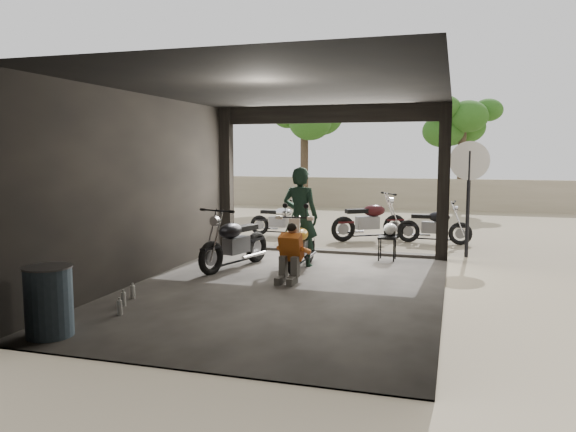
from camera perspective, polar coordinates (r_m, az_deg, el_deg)
The scene contains 16 objects.
ground at distance 9.11m, azimuth -0.52°, elevation -7.58°, with size 80.00×80.00×0.00m, color #7A6D56.
garage at distance 9.41m, azimuth 0.45°, elevation 0.78°, with size 7.00×7.13×3.20m.
boundary_wall at distance 22.65m, azimuth 10.00°, elevation 2.30°, with size 18.00×0.30×1.20m, color gray.
tree_left at distance 21.76m, azimuth 1.69°, elevation 11.15°, with size 2.20×2.20×5.60m.
tree_right at distance 22.49m, azimuth 17.36°, elevation 9.62°, with size 2.20×2.20×5.00m.
main_bike at distance 10.68m, azimuth 1.39°, elevation -2.55°, with size 0.66×1.61×1.07m, color beige, non-canonical shape.
left_bike at distance 10.72m, azimuth -5.43°, elevation -2.24°, with size 0.72×1.75×1.19m, color black, non-canonical shape.
outside_bike_a at distance 14.84m, azimuth -0.84°, elevation -0.13°, with size 0.61×1.49×1.01m, color black, non-canonical shape.
outside_bike_b at distance 14.23m, azimuth 8.27°, elevation -0.09°, with size 0.73×1.78×1.20m, color #370D10, non-canonical shape.
outside_bike_c at distance 14.06m, azimuth 14.64°, elevation -0.63°, with size 0.64×1.55×1.05m, color black, non-canonical shape.
rider at distance 10.85m, azimuth 1.26°, elevation -0.11°, with size 0.71×0.46×1.94m, color black.
mechanic at distance 9.51m, azimuth 0.12°, elevation -3.98°, with size 0.50×0.67×0.97m, color #C05C19, non-canonical shape.
stool at distance 11.65m, azimuth 10.05°, elevation -2.44°, with size 0.36×0.36×0.50m.
helmet at distance 11.66m, azimuth 10.34°, elevation -1.39°, with size 0.29×0.30×0.27m, color silver.
oil_drum at distance 7.36m, azimuth -23.11°, elevation -8.09°, with size 0.55×0.55×0.86m, color #40576B.
sign_post at distance 12.36m, azimuth 17.90°, elevation 3.59°, with size 0.82×0.08×2.45m.
Camera 1 is at (2.61, -8.44, 2.21)m, focal length 35.00 mm.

